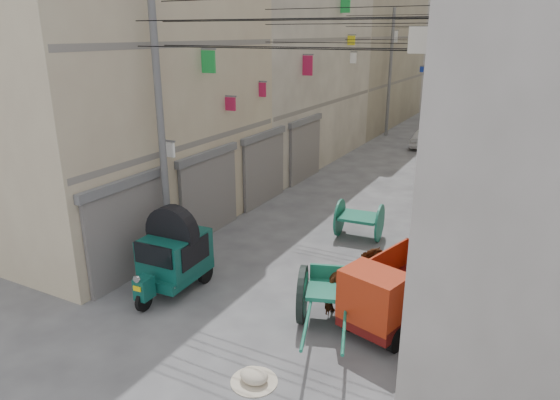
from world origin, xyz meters
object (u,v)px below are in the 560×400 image
Objects in this scene: tonga_cart at (330,295)px; mini_truck at (390,297)px; auto_rickshaw at (174,252)px; distant_car_grey at (454,131)px; second_cart at (359,219)px; horse at (354,282)px; feed_sack at (254,376)px; distant_car_white at (425,138)px; distant_car_green at (447,116)px.

mini_truck is at bearing -1.78° from tonga_cart.
distant_car_grey is (3.08, 23.77, -0.46)m from auto_rickshaw.
second_cart is 4.58m from horse.
feed_sack is (-1.77, -3.07, -0.67)m from mini_truck.
horse is at bearing 96.20° from distant_car_white.
horse is (4.57, 1.22, -0.30)m from auto_rickshaw.
second_cart is at bearing 75.34° from distant_car_green.
mini_truck is 5.39m from second_cart.
distant_car_green reaches higher than feed_sack.
distant_car_grey is at bearing 111.77° from mini_truck.
auto_rickshaw reaches higher than distant_car_white.
distant_car_white is (-2.63, 19.52, -0.17)m from horse.
distant_car_grey reaches higher than feed_sack.
distant_car_green is at bearing 88.90° from second_cart.
second_cart reaches higher than distant_car_grey.
distant_car_green is (-2.25, 32.11, 0.45)m from feed_sack.
tonga_cart is 0.97× the size of distant_car_white.
second_cart is 7.93m from feed_sack.
mini_truck is at bearing 98.88° from distant_car_white.
auto_rickshaw is at bearing 166.14° from tonga_cart.
auto_rickshaw is at bearing 83.19° from distant_car_white.
tonga_cart is 23.43m from distant_car_grey.
distant_car_green is (1.57, 29.81, -0.45)m from auto_rickshaw.
tonga_cart is 2.13× the size of second_cart.
tonga_cart is 29.56m from distant_car_green.
auto_rickshaw is 4.36× the size of feed_sack.
horse reaches higher than distant_car_grey.
distant_car_white is at bearing -130.26° from distant_car_grey.
second_cart is at bearing -55.89° from horse.
distant_car_green is at bearing 94.01° from feed_sack.
mini_truck is (1.30, 0.40, 0.10)m from tonga_cart.
auto_rickshaw is 1.66× the size of second_cart.
auto_rickshaw is 29.85m from distant_car_green.
distant_car_green is (-1.51, 6.03, 0.01)m from distant_car_grey.
distant_car_grey reaches higher than distant_car_white.
distant_car_white is at bearing 73.87° from distant_car_green.
auto_rickshaw is 20.84m from distant_car_white.
auto_rickshaw is 4.54m from feed_sack.
distant_car_white is at bearing 94.67° from feed_sack.
tonga_cart is 5.34m from second_cart.
mini_truck is 0.92× the size of distant_car_grey.
auto_rickshaw is 0.72× the size of distant_car_grey.
horse reaches higher than distant_car_white.
feed_sack is 0.17× the size of distant_car_grey.
feed_sack is 0.33× the size of horse.
auto_rickshaw reaches higher than tonga_cart.
distant_car_white is at bearing 89.78° from second_cart.
auto_rickshaw reaches higher than horse.
distant_car_white is (-1.24, 15.16, -0.10)m from second_cart.
mini_truck reaches higher than horse.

